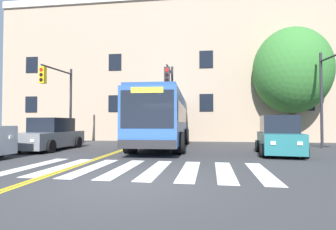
{
  "coord_description": "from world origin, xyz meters",
  "views": [
    {
      "loc": [
        1.88,
        -6.36,
        1.51
      ],
      "look_at": [
        -0.1,
        8.49,
        1.95
      ],
      "focal_mm": 28.0,
      "sensor_mm": 36.0,
      "label": 1
    }
  ],
  "objects_px": {
    "city_bus": "(163,119)",
    "traffic_light_overhead": "(170,91)",
    "car_teal_far_lane": "(279,137)",
    "street_tree_curbside_large": "(292,71)",
    "car_navy_behind_bus": "(165,129)",
    "car_grey_near_lane": "(51,135)",
    "traffic_light_far_corner": "(60,91)"
  },
  "relations": [
    {
      "from": "city_bus",
      "to": "traffic_light_overhead",
      "type": "distance_m",
      "value": 2.3
    },
    {
      "from": "car_teal_far_lane",
      "to": "traffic_light_overhead",
      "type": "relative_size",
      "value": 0.71
    },
    {
      "from": "street_tree_curbside_large",
      "to": "car_navy_behind_bus",
      "type": "bearing_deg",
      "value": 149.04
    },
    {
      "from": "car_navy_behind_bus",
      "to": "street_tree_curbside_large",
      "type": "relative_size",
      "value": 0.55
    },
    {
      "from": "city_bus",
      "to": "car_grey_near_lane",
      "type": "height_order",
      "value": "city_bus"
    },
    {
      "from": "car_navy_behind_bus",
      "to": "street_tree_curbside_large",
      "type": "distance_m",
      "value": 12.89
    },
    {
      "from": "car_navy_behind_bus",
      "to": "traffic_light_far_corner",
      "type": "height_order",
      "value": "traffic_light_far_corner"
    },
    {
      "from": "car_grey_near_lane",
      "to": "traffic_light_far_corner",
      "type": "relative_size",
      "value": 0.88
    },
    {
      "from": "car_grey_near_lane",
      "to": "car_teal_far_lane",
      "type": "distance_m",
      "value": 12.0
    },
    {
      "from": "car_grey_near_lane",
      "to": "street_tree_curbside_large",
      "type": "relative_size",
      "value": 0.55
    },
    {
      "from": "city_bus",
      "to": "car_grey_near_lane",
      "type": "relative_size",
      "value": 2.26
    },
    {
      "from": "car_teal_far_lane",
      "to": "traffic_light_far_corner",
      "type": "height_order",
      "value": "traffic_light_far_corner"
    },
    {
      "from": "car_grey_near_lane",
      "to": "street_tree_curbside_large",
      "type": "distance_m",
      "value": 16.91
    },
    {
      "from": "traffic_light_far_corner",
      "to": "traffic_light_overhead",
      "type": "bearing_deg",
      "value": 8.3
    },
    {
      "from": "street_tree_curbside_large",
      "to": "city_bus",
      "type": "bearing_deg",
      "value": -154.2
    },
    {
      "from": "city_bus",
      "to": "car_navy_behind_bus",
      "type": "relative_size",
      "value": 2.26
    },
    {
      "from": "traffic_light_overhead",
      "to": "street_tree_curbside_large",
      "type": "distance_m",
      "value": 9.31
    },
    {
      "from": "car_grey_near_lane",
      "to": "car_teal_far_lane",
      "type": "height_order",
      "value": "car_teal_far_lane"
    },
    {
      "from": "city_bus",
      "to": "traffic_light_overhead",
      "type": "height_order",
      "value": "traffic_light_overhead"
    },
    {
      "from": "car_grey_near_lane",
      "to": "street_tree_curbside_large",
      "type": "xyz_separation_m",
      "value": [
        14.93,
        6.53,
        4.53
      ]
    },
    {
      "from": "car_grey_near_lane",
      "to": "car_navy_behind_bus",
      "type": "bearing_deg",
      "value": 70.25
    },
    {
      "from": "city_bus",
      "to": "street_tree_curbside_large",
      "type": "height_order",
      "value": "street_tree_curbside_large"
    },
    {
      "from": "car_navy_behind_bus",
      "to": "street_tree_curbside_large",
      "type": "height_order",
      "value": "street_tree_curbside_large"
    },
    {
      "from": "car_navy_behind_bus",
      "to": "traffic_light_far_corner",
      "type": "distance_m",
      "value": 11.98
    },
    {
      "from": "car_grey_near_lane",
      "to": "car_navy_behind_bus",
      "type": "xyz_separation_m",
      "value": [
        4.57,
        12.74,
        0.02
      ]
    },
    {
      "from": "car_teal_far_lane",
      "to": "car_navy_behind_bus",
      "type": "relative_size",
      "value": 0.83
    },
    {
      "from": "car_teal_far_lane",
      "to": "city_bus",
      "type": "bearing_deg",
      "value": 153.79
    },
    {
      "from": "city_bus",
      "to": "traffic_light_far_corner",
      "type": "distance_m",
      "value": 7.2
    },
    {
      "from": "car_grey_near_lane",
      "to": "traffic_light_overhead",
      "type": "height_order",
      "value": "traffic_light_overhead"
    },
    {
      "from": "traffic_light_far_corner",
      "to": "car_navy_behind_bus",
      "type": "bearing_deg",
      "value": 61.66
    },
    {
      "from": "car_grey_near_lane",
      "to": "traffic_light_overhead",
      "type": "bearing_deg",
      "value": 29.38
    },
    {
      "from": "car_grey_near_lane",
      "to": "car_navy_behind_bus",
      "type": "distance_m",
      "value": 13.54
    }
  ]
}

